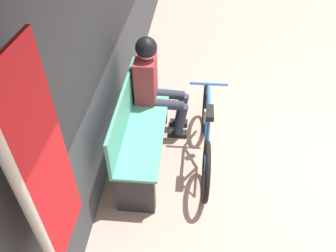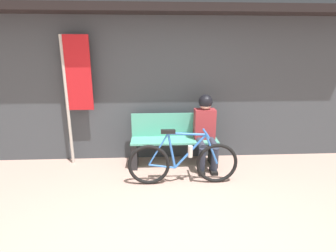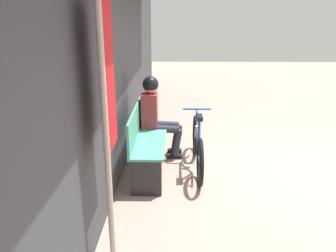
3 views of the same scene
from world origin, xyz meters
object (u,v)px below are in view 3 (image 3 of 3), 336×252
Objects in this scene: park_bench_near at (146,143)px; banner_pole at (108,101)px; bicycle at (198,145)px; person_seated at (156,111)px.

banner_pole is at bearing 174.65° from park_bench_near.
bicycle is at bearing -83.47° from park_bench_near.
person_seated is 2.23m from banner_pole.
banner_pole reaches higher than bicycle.
park_bench_near is 0.90× the size of bicycle.
banner_pole is (-1.61, 0.15, 0.97)m from park_bench_near.
bicycle is at bearing -125.88° from person_seated.
banner_pole is (-2.11, 0.25, 0.67)m from person_seated.
person_seated reaches higher than bicycle.
park_bench_near is at bearing 168.42° from person_seated.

